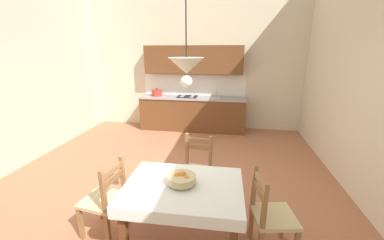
{
  "coord_description": "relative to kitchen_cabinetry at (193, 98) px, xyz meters",
  "views": [
    {
      "loc": [
        0.97,
        -3.11,
        2.1
      ],
      "look_at": [
        0.35,
        0.68,
        0.96
      ],
      "focal_mm": 22.16,
      "sensor_mm": 36.0,
      "label": 1
    }
  ],
  "objects": [
    {
      "name": "ground_plane",
      "position": [
        0.02,
        -3.02,
        -0.91
      ],
      "size": [
        6.21,
        7.18,
        0.1
      ],
      "primitive_type": "cube",
      "color": "#AD6B4C"
    },
    {
      "name": "wall_back",
      "position": [
        0.02,
        0.33,
        1.13
      ],
      "size": [
        6.21,
        0.12,
        3.97
      ],
      "primitive_type": "cube",
      "color": "beige",
      "rests_on": "ground_plane"
    },
    {
      "name": "kitchen_cabinetry",
      "position": [
        0.0,
        0.0,
        0.0
      ],
      "size": [
        2.8,
        0.63,
        2.2
      ],
      "color": "brown",
      "rests_on": "ground_plane"
    },
    {
      "name": "dining_table",
      "position": [
        0.55,
        -4.01,
        -0.24
      ],
      "size": [
        1.24,
        0.94,
        0.75
      ],
      "color": "brown",
      "rests_on": "ground_plane"
    },
    {
      "name": "dining_chair_kitchen_side",
      "position": [
        0.55,
        -3.1,
        -0.41
      ],
      "size": [
        0.48,
        0.48,
        0.93
      ],
      "color": "#D1BC89",
      "rests_on": "ground_plane"
    },
    {
      "name": "dining_chair_window_side",
      "position": [
        1.46,
        -3.94,
        -0.41
      ],
      "size": [
        0.49,
        0.49,
        0.93
      ],
      "color": "#D1BC89",
      "rests_on": "ground_plane"
    },
    {
      "name": "dining_chair_tv_side",
      "position": [
        -0.38,
        -3.97,
        -0.41
      ],
      "size": [
        0.47,
        0.47,
        0.93
      ],
      "color": "#D1BC89",
      "rests_on": "ground_plane"
    },
    {
      "name": "fruit_bowl",
      "position": [
        0.53,
        -3.99,
        -0.04
      ],
      "size": [
        0.3,
        0.3,
        0.12
      ],
      "color": "tan",
      "rests_on": "dining_table"
    },
    {
      "name": "pendant_lamp",
      "position": [
        0.59,
        -4.01,
        1.1
      ],
      "size": [
        0.32,
        0.32,
        0.8
      ],
      "color": "black"
    }
  ]
}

